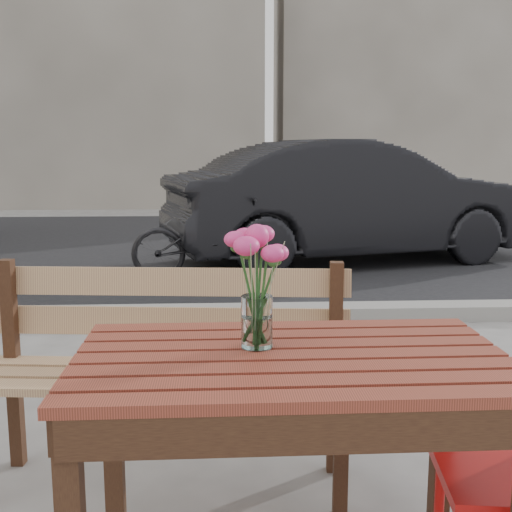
{
  "coord_description": "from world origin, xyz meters",
  "views": [
    {
      "loc": [
        0.05,
        -1.92,
        1.36
      ],
      "look_at": [
        0.15,
        -0.03,
        1.04
      ],
      "focal_mm": 45.0,
      "sensor_mm": 36.0,
      "label": 1
    }
  ],
  "objects_px": {
    "main_vase": "(257,272)",
    "parked_car": "(351,201)",
    "bicycle": "(211,238)",
    "main_table": "(291,396)"
  },
  "relations": [
    {
      "from": "parked_car",
      "to": "bicycle",
      "type": "bearing_deg",
      "value": 106.22
    },
    {
      "from": "bicycle",
      "to": "parked_car",
      "type": "bearing_deg",
      "value": -62.81
    },
    {
      "from": "main_vase",
      "to": "parked_car",
      "type": "distance_m",
      "value": 5.97
    },
    {
      "from": "main_table",
      "to": "bicycle",
      "type": "distance_m",
      "value": 4.86
    },
    {
      "from": "main_table",
      "to": "parked_car",
      "type": "height_order",
      "value": "parked_car"
    },
    {
      "from": "main_vase",
      "to": "bicycle",
      "type": "bearing_deg",
      "value": 92.72
    },
    {
      "from": "parked_car",
      "to": "bicycle",
      "type": "xyz_separation_m",
      "value": [
        -1.67,
        -1.01,
        -0.3
      ]
    },
    {
      "from": "main_vase",
      "to": "parked_car",
      "type": "xyz_separation_m",
      "value": [
        1.45,
        5.78,
        -0.27
      ]
    },
    {
      "from": "main_vase",
      "to": "parked_car",
      "type": "relative_size",
      "value": 0.08
    },
    {
      "from": "parked_car",
      "to": "bicycle",
      "type": "height_order",
      "value": "parked_car"
    }
  ]
}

